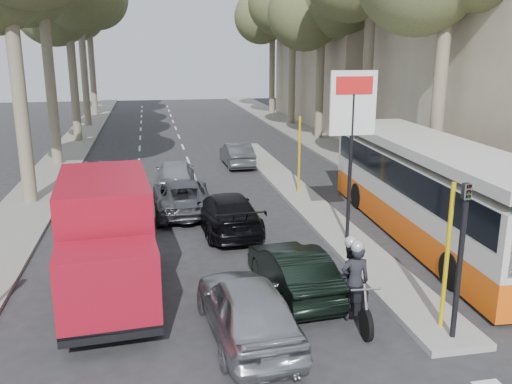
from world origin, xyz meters
TOP-DOWN VIEW (x-y plane):
  - ground at (0.00, 0.00)m, footprint 120.00×120.00m
  - sidewalk_right at (8.60, 25.00)m, footprint 3.20×70.00m
  - median_left at (-8.00, 28.00)m, footprint 2.40×64.00m
  - traffic_island at (3.25, 11.00)m, footprint 1.50×26.00m
  - building_far at (15.50, 34.00)m, footprint 11.00×20.00m
  - billboard at (3.25, 5.00)m, footprint 1.50×12.10m
  - traffic_light_island at (3.25, -1.50)m, footprint 0.16×0.41m
  - tree_l_e at (-7.97, 44.11)m, footprint 7.40×7.20m
  - tree_r_e at (9.23, 42.11)m, footprint 7.40×7.20m
  - silver_hatchback at (-1.10, -0.40)m, footprint 2.05×4.41m
  - dark_hatchback at (0.46, 1.57)m, footprint 1.73×4.08m
  - queue_car_a at (-1.88, 9.52)m, footprint 2.24×4.77m
  - queue_car_b at (-0.50, 7.00)m, footprint 2.24×4.83m
  - queue_car_c at (-1.97, 13.00)m, footprint 2.08×4.48m
  - queue_car_d at (1.64, 17.85)m, footprint 1.46×3.94m
  - queue_car_e at (-4.41, 9.00)m, footprint 2.24×5.01m
  - red_truck at (-4.21, 2.30)m, footprint 2.59×5.90m
  - city_bus at (6.20, 5.00)m, footprint 3.35×12.62m
  - motorcycle at (1.52, 0.08)m, footprint 0.88×2.39m
  - pedestrian_near at (8.53, 8.52)m, footprint 0.76×1.03m
  - pedestrian_far at (7.49, 9.51)m, footprint 1.37×0.88m

SIDE VIEW (x-z plane):
  - ground at x=0.00m, z-range 0.00..0.00m
  - sidewalk_right at x=8.60m, z-range 0.00..0.12m
  - median_left at x=-8.00m, z-range 0.00..0.12m
  - traffic_island at x=3.25m, z-range 0.00..0.16m
  - queue_car_d at x=1.64m, z-range 0.00..1.29m
  - dark_hatchback at x=0.46m, z-range 0.00..1.31m
  - queue_car_a at x=-1.88m, z-range 0.00..1.32m
  - queue_car_b at x=-0.50m, z-range 0.00..1.37m
  - queue_car_e at x=-4.41m, z-range 0.00..1.43m
  - silver_hatchback at x=-1.10m, z-range 0.00..1.46m
  - queue_car_c at x=-1.97m, z-range 0.00..1.49m
  - pedestrian_near at x=8.53m, z-range 0.12..1.71m
  - motorcycle at x=1.52m, z-range -0.09..1.94m
  - pedestrian_far at x=7.49m, z-range 0.12..2.08m
  - red_truck at x=-4.21m, z-range 0.09..3.16m
  - city_bus at x=6.20m, z-range 0.09..3.38m
  - traffic_light_island at x=3.25m, z-range 0.69..4.29m
  - billboard at x=3.25m, z-range 0.90..6.50m
  - building_far at x=15.50m, z-range 0.00..16.00m
  - tree_r_e at x=9.23m, z-range 3.33..17.43m
  - tree_l_e at x=-7.97m, z-range 3.48..17.97m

